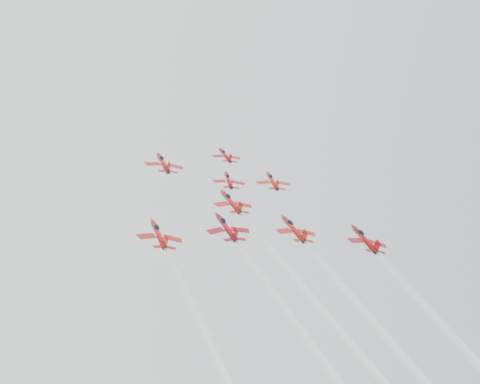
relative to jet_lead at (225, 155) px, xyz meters
name	(u,v)px	position (x,y,z in m)	size (l,w,h in m)	color
jet_lead	(225,155)	(0.00, 0.00, 0.00)	(8.72, 10.71, 8.21)	maroon
jet_row2_left	(163,163)	(-20.19, -8.74, -6.55)	(10.48, 12.88, 9.86)	#A6170F
jet_row2_center	(228,180)	(-4.37, -14.85, -11.14)	(8.62, 10.59, 8.11)	#AA1310
jet_row2_right	(272,180)	(8.87, -13.03, -9.77)	(9.62, 11.83, 9.06)	#B22211
jet_center	(313,334)	(-7.50, -63.11, -47.43)	(9.71, 85.34, 64.49)	#AF1610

